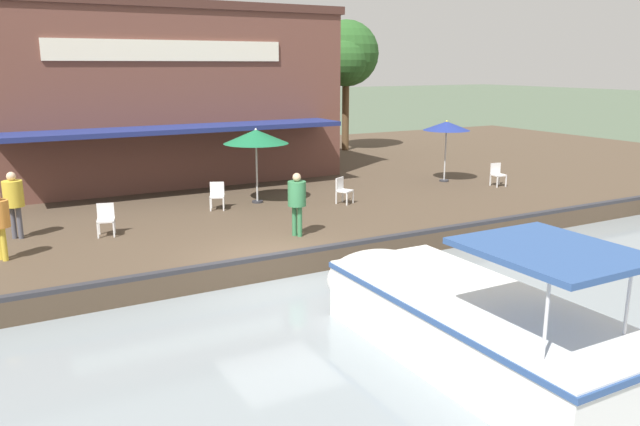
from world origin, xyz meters
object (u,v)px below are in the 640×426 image
Objects in this scene: waterfront_restaurant at (143,93)px; cafe_chair_mid_patio at (106,218)px; cafe_chair_under_first_umbrella at (217,194)px; tree_upstream_bank at (346,56)px; patio_umbrella_near_quay_edge at (447,126)px; motorboat_second_along at (452,313)px; cafe_chair_back_row_seat at (497,173)px; person_mid_patio at (13,197)px; cafe_chair_far_corner_seat at (343,189)px; person_near_entrance at (297,197)px; patio_umbrella_far_corner at (256,137)px.

cafe_chair_mid_patio is at bearing -19.90° from waterfront_restaurant.
tree_upstream_bank reaches higher than cafe_chair_under_first_umbrella.
patio_umbrella_near_quay_edge is 13.92m from motorboat_second_along.
cafe_chair_back_row_seat is at bearing 82.40° from cafe_chair_under_first_umbrella.
person_mid_patio is (8.57, -5.50, -2.20)m from waterfront_restaurant.
motorboat_second_along is (18.23, 0.95, -3.20)m from waterfront_restaurant.
tree_upstream_bank is at bearing 153.82° from motorboat_second_along.
waterfront_restaurant reaches higher than patio_umbrella_near_quay_edge.
cafe_chair_far_corner_seat is 1.00× the size of cafe_chair_under_first_umbrella.
person_near_entrance is (2.54, 4.43, 0.59)m from cafe_chair_mid_patio.
waterfront_restaurant is 16.45× the size of cafe_chair_mid_patio.
tree_upstream_bank reaches higher than person_near_entrance.
waterfront_restaurant is 5.90× the size of patio_umbrella_near_quay_edge.
cafe_chair_far_corner_seat is at bearing -74.91° from patio_umbrella_near_quay_edge.
patio_umbrella_near_quay_edge is 15.23m from person_mid_patio.
cafe_chair_back_row_seat is at bearing -0.53° from tree_upstream_bank.
motorboat_second_along is (8.87, 4.34, -0.35)m from cafe_chair_mid_patio.
waterfront_restaurant is 7.86m from patio_umbrella_far_corner.
patio_umbrella_near_quay_edge is 9.71m from person_near_entrance.
waterfront_restaurant is 2.00× the size of motorboat_second_along.
waterfront_restaurant is 16.45× the size of cafe_chair_back_row_seat.
tree_upstream_bank is (-9.57, 9.14, 2.71)m from patio_umbrella_far_corner.
cafe_chair_back_row_seat is 13.32m from motorboat_second_along.
patio_umbrella_far_corner is 9.35m from cafe_chair_back_row_seat.
cafe_chair_under_first_umbrella is (7.85, 0.27, -2.85)m from waterfront_restaurant.
tree_upstream_bank is (-9.56, 1.23, 2.74)m from patio_umbrella_near_quay_edge.
person_mid_patio is at bearing -82.22° from patio_umbrella_far_corner.
patio_umbrella_far_corner is 0.37× the size of tree_upstream_bank.
patio_umbrella_near_quay_edge is 9.55m from cafe_chair_under_first_umbrella.
person_near_entrance reaches higher than cafe_chair_back_row_seat.
person_mid_patio is at bearing -86.21° from patio_umbrella_near_quay_edge.
cafe_chair_back_row_seat is 0.50× the size of person_near_entrance.
cafe_chair_back_row_seat is (9.25, 10.79, -2.85)m from waterfront_restaurant.
person_near_entrance is 17.45m from tree_upstream_bank.
waterfront_restaurant is 8.35m from cafe_chair_under_first_umbrella.
patio_umbrella_far_corner is (7.58, 1.75, -1.14)m from waterfront_restaurant.
cafe_chair_back_row_seat is at bearing 90.42° from cafe_chair_mid_patio.
cafe_chair_mid_patio is 0.12× the size of motorboat_second_along.
patio_umbrella_far_corner is at bearing -43.69° from tree_upstream_bank.
person_mid_patio is 19.86m from tree_upstream_bank.
cafe_chair_mid_patio is at bearing -153.93° from motorboat_second_along.
patio_umbrella_far_corner is 0.35× the size of motorboat_second_along.
cafe_chair_far_corner_seat is at bearing 72.93° from cafe_chair_under_first_umbrella.
cafe_chair_under_first_umbrella is 0.50× the size of person_near_entrance.
patio_umbrella_near_quay_edge is 13.28m from cafe_chair_mid_patio.
person_mid_patio reaches higher than cafe_chair_back_row_seat.
cafe_chair_back_row_seat is at bearing 79.50° from patio_umbrella_far_corner.
patio_umbrella_near_quay_edge is 0.34× the size of motorboat_second_along.
cafe_chair_far_corner_seat is at bearing 92.37° from cafe_chair_mid_patio.
waterfront_restaurant is 14.50m from cafe_chair_back_row_seat.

